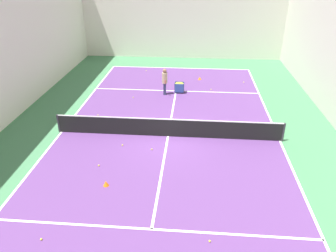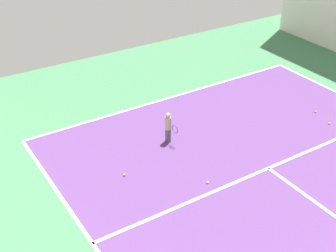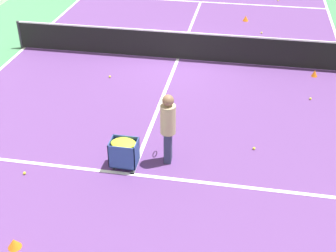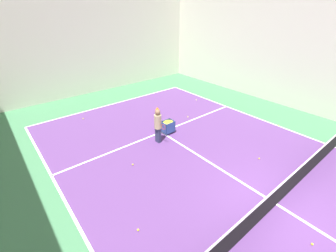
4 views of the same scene
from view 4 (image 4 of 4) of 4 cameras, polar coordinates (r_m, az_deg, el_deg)
ground_plane at (r=9.14m, az=25.82°, el=-17.45°), size 34.45×34.45×0.00m
court_playing_area at (r=9.14m, az=25.82°, el=-17.44°), size 11.39×23.93×0.00m
line_baseline_far at (r=16.54m, az=-13.26°, el=5.64°), size 11.39×0.10×0.00m
line_sideline_right at (r=13.79m, az=36.66°, el=-4.33°), size 0.10×23.93×0.00m
line_service_far at (r=12.35m, az=-1.70°, el=-1.57°), size 11.39×0.10×0.00m
line_centre_service at (r=9.14m, az=25.83°, el=-17.42°), size 0.10×13.16×0.00m
hall_enclosure_far at (r=18.53m, az=-19.88°, el=20.99°), size 17.90×0.15×8.62m
tennis_net at (r=8.80m, az=26.54°, el=-15.01°), size 11.69×0.10×1.01m
coach_at_net at (r=11.00m, az=-2.58°, el=0.50°), size 0.38×0.69×1.79m
ball_cart at (r=12.05m, az=0.00°, el=0.36°), size 0.63×0.49×0.73m
training_cone_0 at (r=15.04m, az=-2.74°, el=4.48°), size 0.26×0.26×0.20m
tennis_ball_2 at (r=14.45m, az=26.21°, el=0.12°), size 0.07×0.07×0.07m
tennis_ball_4 at (r=14.72m, az=-20.75°, el=1.76°), size 0.07×0.07×0.07m
tennis_ball_6 at (r=11.06m, az=22.15°, el=-7.65°), size 0.07×0.07×0.07m
tennis_ball_7 at (r=14.06m, az=5.07°, el=2.35°), size 0.07×0.07×0.07m
tennis_ball_8 at (r=8.45m, az=32.77°, el=-23.91°), size 0.07×0.07×0.07m
tennis_ball_10 at (r=10.02m, az=-8.94°, el=-9.65°), size 0.07×0.07×0.07m
tennis_ball_11 at (r=7.67m, az=-7.61°, el=-24.69°), size 0.07×0.07×0.07m
tennis_ball_12 at (r=16.77m, az=7.18°, el=6.62°), size 0.07×0.07×0.07m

